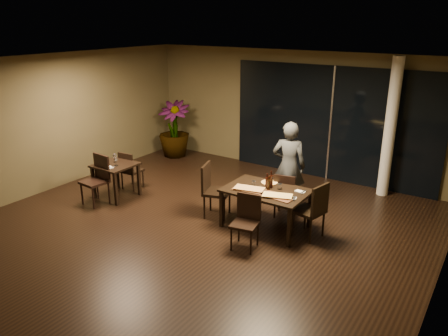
% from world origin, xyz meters
% --- Properties ---
extents(ground, '(8.00, 8.00, 0.00)m').
position_xyz_m(ground, '(0.00, 0.00, 0.00)').
color(ground, black).
rests_on(ground, ground).
extents(wall_back, '(8.00, 0.10, 3.00)m').
position_xyz_m(wall_back, '(0.00, 4.05, 1.50)').
color(wall_back, '#4C4328').
rests_on(wall_back, ground).
extents(wall_left, '(0.10, 8.00, 3.00)m').
position_xyz_m(wall_left, '(-4.05, 0.00, 1.50)').
color(wall_left, '#4C4328').
rests_on(wall_left, ground).
extents(ceiling, '(8.00, 8.00, 0.04)m').
position_xyz_m(ceiling, '(0.00, 0.00, 3.02)').
color(ceiling, silver).
rests_on(ceiling, wall_back).
extents(window_panel, '(5.00, 0.06, 2.70)m').
position_xyz_m(window_panel, '(1.00, 3.96, 1.35)').
color(window_panel, black).
rests_on(window_panel, ground).
extents(column, '(0.24, 0.24, 3.00)m').
position_xyz_m(column, '(2.40, 3.65, 1.50)').
color(column, white).
rests_on(column, ground).
extents(main_table, '(1.50, 1.00, 0.75)m').
position_xyz_m(main_table, '(1.00, 0.80, 0.68)').
color(main_table, black).
rests_on(main_table, ground).
extents(side_table, '(0.80, 0.80, 0.75)m').
position_xyz_m(side_table, '(-2.40, 0.30, 0.62)').
color(side_table, black).
rests_on(side_table, ground).
extents(chair_main_far, '(0.50, 0.50, 0.91)m').
position_xyz_m(chair_main_far, '(1.11, 1.37, 0.51)').
color(chair_main_far, black).
rests_on(chair_main_far, ground).
extents(chair_main_near, '(0.50, 0.50, 0.92)m').
position_xyz_m(chair_main_near, '(1.07, -0.01, 0.51)').
color(chair_main_near, black).
rests_on(chair_main_near, ground).
extents(chair_main_left, '(0.62, 0.62, 1.06)m').
position_xyz_m(chair_main_left, '(-0.12, 0.68, 0.59)').
color(chair_main_left, black).
rests_on(chair_main_left, ground).
extents(chair_main_right, '(0.57, 0.57, 1.03)m').
position_xyz_m(chair_main_right, '(1.89, 0.88, 0.58)').
color(chair_main_right, black).
rests_on(chair_main_right, ground).
extents(chair_side_far, '(0.43, 0.43, 0.88)m').
position_xyz_m(chair_side_far, '(-2.48, 0.78, 0.49)').
color(chair_side_far, black).
rests_on(chair_side_far, ground).
extents(chair_side_near, '(0.52, 0.52, 1.03)m').
position_xyz_m(chair_side_near, '(-2.47, -0.14, 0.58)').
color(chair_side_near, black).
rests_on(chair_side_near, ground).
extents(diner, '(0.71, 0.57, 1.82)m').
position_xyz_m(diner, '(0.96, 1.80, 0.91)').
color(diner, '#2C2E30').
rests_on(diner, ground).
extents(potted_plant, '(1.08, 1.08, 1.55)m').
position_xyz_m(potted_plant, '(-3.26, 3.31, 0.78)').
color(potted_plant, '#204C19').
rests_on(potted_plant, ground).
extents(pizza_board_left, '(0.63, 0.38, 0.01)m').
position_xyz_m(pizza_board_left, '(0.75, 0.62, 0.76)').
color(pizza_board_left, '#432715').
rests_on(pizza_board_left, main_table).
extents(pizza_board_right, '(0.61, 0.35, 0.01)m').
position_xyz_m(pizza_board_right, '(1.33, 0.61, 0.76)').
color(pizza_board_right, '#4B2918').
rests_on(pizza_board_right, main_table).
extents(oblong_pizza_left, '(0.56, 0.35, 0.02)m').
position_xyz_m(oblong_pizza_left, '(0.75, 0.62, 0.77)').
color(oblong_pizza_left, maroon).
rests_on(oblong_pizza_left, pizza_board_left).
extents(oblong_pizza_right, '(0.55, 0.38, 0.02)m').
position_xyz_m(oblong_pizza_right, '(1.33, 0.61, 0.77)').
color(oblong_pizza_right, maroon).
rests_on(oblong_pizza_right, pizza_board_right).
extents(round_pizza, '(0.30, 0.30, 0.01)m').
position_xyz_m(round_pizza, '(0.89, 1.13, 0.76)').
color(round_pizza, '#BD3915').
rests_on(round_pizza, main_table).
extents(bottle_a, '(0.06, 0.06, 0.29)m').
position_xyz_m(bottle_a, '(0.98, 0.86, 0.89)').
color(bottle_a, black).
rests_on(bottle_a, main_table).
extents(bottle_b, '(0.06, 0.06, 0.27)m').
position_xyz_m(bottle_b, '(1.05, 0.79, 0.89)').
color(bottle_b, black).
rests_on(bottle_b, main_table).
extents(bottle_c, '(0.07, 0.07, 0.32)m').
position_xyz_m(bottle_c, '(1.02, 0.93, 0.91)').
color(bottle_c, black).
rests_on(bottle_c, main_table).
extents(tumbler_left, '(0.07, 0.07, 0.09)m').
position_xyz_m(tumbler_left, '(0.70, 0.86, 0.79)').
color(tumbler_left, white).
rests_on(tumbler_left, main_table).
extents(tumbler_right, '(0.08, 0.08, 0.10)m').
position_xyz_m(tumbler_right, '(1.19, 0.97, 0.80)').
color(tumbler_right, white).
rests_on(tumbler_right, main_table).
extents(napkin_near, '(0.20, 0.15, 0.01)m').
position_xyz_m(napkin_near, '(1.56, 0.68, 0.76)').
color(napkin_near, white).
rests_on(napkin_near, main_table).
extents(napkin_far, '(0.19, 0.12, 0.01)m').
position_xyz_m(napkin_far, '(1.56, 1.04, 0.76)').
color(napkin_far, white).
rests_on(napkin_far, main_table).
extents(wine_glass_a, '(0.08, 0.08, 0.19)m').
position_xyz_m(wine_glass_a, '(-2.49, 0.40, 0.84)').
color(wine_glass_a, white).
rests_on(wine_glass_a, side_table).
extents(wine_glass_b, '(0.08, 0.08, 0.19)m').
position_xyz_m(wine_glass_b, '(-2.30, 0.25, 0.84)').
color(wine_glass_b, white).
rests_on(wine_glass_b, side_table).
extents(side_napkin, '(0.20, 0.15, 0.01)m').
position_xyz_m(side_napkin, '(-2.32, 0.07, 0.76)').
color(side_napkin, silver).
rests_on(side_napkin, side_table).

